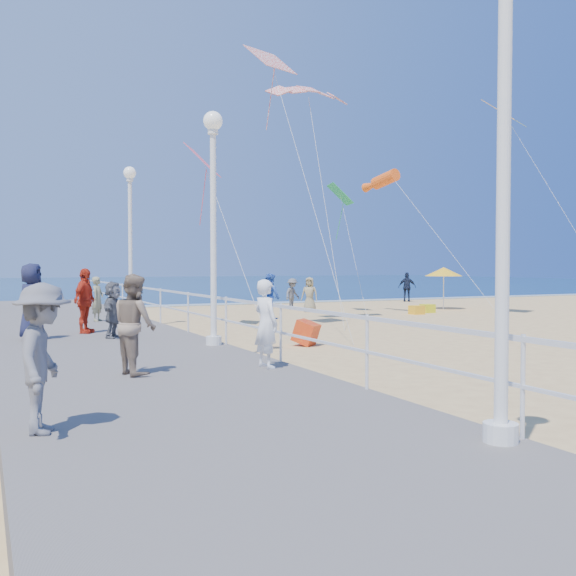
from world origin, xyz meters
name	(u,v)px	position (x,y,z in m)	size (l,w,h in m)	color
ground	(405,349)	(0.00, 0.00, 0.00)	(160.00, 160.00, 0.00)	#E2BC76
ocean	(76,284)	(0.00, 65.00, 0.01)	(160.00, 90.00, 0.05)	#0C294B
surf_line	(184,305)	(0.00, 20.50, 0.03)	(160.00, 1.20, 0.04)	silver
boardwalk	(119,359)	(-7.50, 0.00, 0.20)	(5.00, 44.00, 0.40)	slate
railing	(226,308)	(-5.05, 0.00, 1.25)	(0.05, 42.00, 0.55)	white
lamp_post_near	(504,123)	(-5.35, -9.00, 3.66)	(0.44, 0.44, 5.32)	white
lamp_post_mid	(213,202)	(-5.35, 0.00, 3.66)	(0.44, 0.44, 5.32)	white
lamp_post_far	(130,225)	(-5.35, 9.00, 3.66)	(0.44, 0.44, 5.32)	white
woman_holding_toddler	(266,324)	(-5.60, -3.55, 1.19)	(0.57, 0.38, 1.57)	white
toddler_held	(270,296)	(-5.45, -3.40, 1.66)	(0.40, 0.31, 0.83)	blue
spectator_1	(135,324)	(-7.84, -3.21, 1.24)	(0.82, 0.64, 1.68)	gray
spectator_2	(43,358)	(-9.56, -6.58, 1.22)	(1.06, 0.61, 1.63)	slate
spectator_3	(85,301)	(-7.65, 3.90, 1.27)	(1.02, 0.43, 1.75)	red
spectator_4	(32,302)	(-9.04, 2.84, 1.34)	(0.92, 0.60, 1.88)	#1B1E3B
spectator_5	(113,310)	(-7.16, 2.46, 1.11)	(1.32, 0.42, 1.43)	#5D5D62
spectator_6	(98,299)	(-6.72, 7.59, 1.13)	(0.53, 0.35, 1.46)	gray
beach_walker_a	(292,294)	(4.07, 15.19, 0.79)	(1.02, 0.58, 1.57)	#5B5C61
beach_walker_b	(407,287)	(13.48, 18.36, 0.90)	(1.06, 0.44, 1.81)	#181F35
beach_walker_c	(310,294)	(4.06, 13.27, 0.83)	(0.82, 0.53, 1.67)	gray
box_kite	(306,335)	(-2.06, 1.76, 0.30)	(0.55, 0.55, 0.60)	red
beach_umbrella	(444,272)	(11.05, 11.95, 1.91)	(1.90, 1.90, 2.14)	white
beach_chair_left	(417,310)	(7.73, 9.77, 0.20)	(0.55, 0.55, 0.40)	yellow
beach_chair_right	(427,308)	(8.82, 10.39, 0.20)	(0.55, 0.55, 0.40)	yellow
kite_parafoil	(308,89)	(1.09, 7.69, 8.86)	(3.22, 0.90, 0.30)	red
kite_windsock	(385,179)	(6.32, 10.25, 6.10)	(0.56, 0.56, 2.21)	#FF5815
kite_diamond_pink	(203,160)	(-3.16, 7.44, 5.86)	(1.43, 1.43, 0.02)	#EC576F
kite_diamond_multi	(504,113)	(9.92, 6.75, 8.66)	(1.72, 1.72, 0.02)	#1BDCE5
kite_diamond_green	(340,194)	(4.96, 11.96, 5.54)	(1.35, 1.35, 0.02)	green
kite_diamond_redwhite	(270,60)	(-1.34, 5.78, 9.08)	(1.45, 1.45, 0.02)	red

